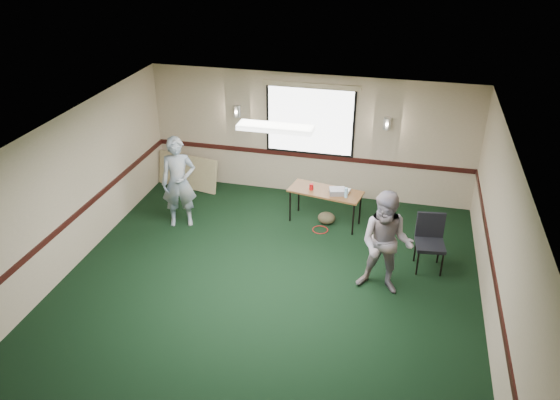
% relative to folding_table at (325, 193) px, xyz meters
% --- Properties ---
extents(ground, '(8.00, 8.00, 0.00)m').
position_rel_folding_table_xyz_m(ground, '(-0.57, -2.76, -0.67)').
color(ground, black).
rests_on(ground, ground).
extents(room_shell, '(8.00, 8.02, 8.00)m').
position_rel_folding_table_xyz_m(room_shell, '(-0.57, -0.63, 0.91)').
color(room_shell, tan).
rests_on(room_shell, ground).
extents(folding_table, '(1.52, 0.83, 0.72)m').
position_rel_folding_table_xyz_m(folding_table, '(0.00, 0.00, 0.00)').
color(folding_table, brown).
rests_on(folding_table, ground).
extents(projector, '(0.36, 0.32, 0.10)m').
position_rel_folding_table_xyz_m(projector, '(0.24, -0.07, 0.10)').
color(projector, gray).
rests_on(projector, folding_table).
extents(game_console, '(0.20, 0.17, 0.05)m').
position_rel_folding_table_xyz_m(game_console, '(0.38, 0.07, 0.08)').
color(game_console, white).
rests_on(game_console, folding_table).
extents(red_cup, '(0.08, 0.08, 0.12)m').
position_rel_folding_table_xyz_m(red_cup, '(-0.29, -0.02, 0.12)').
color(red_cup, '#AE0B0E').
rests_on(red_cup, folding_table).
extents(water_bottle, '(0.06, 0.06, 0.20)m').
position_rel_folding_table_xyz_m(water_bottle, '(0.43, -0.18, 0.15)').
color(water_bottle, '#8FC9EA').
rests_on(water_bottle, folding_table).
extents(duffel_bag, '(0.40, 0.32, 0.25)m').
position_rel_folding_table_xyz_m(duffel_bag, '(0.05, -0.04, -0.54)').
color(duffel_bag, '#413A25').
rests_on(duffel_bag, ground).
extents(cable_coil, '(0.36, 0.36, 0.02)m').
position_rel_folding_table_xyz_m(cable_coil, '(-0.03, -0.33, -0.66)').
color(cable_coil, '#B51716').
rests_on(cable_coil, ground).
extents(folded_table, '(1.51, 0.51, 0.77)m').
position_rel_folding_table_xyz_m(folded_table, '(-3.30, 0.84, -0.29)').
color(folded_table, tan).
rests_on(folded_table, ground).
extents(conference_chair, '(0.55, 0.57, 1.00)m').
position_rel_folding_table_xyz_m(conference_chair, '(2.03, -1.06, -0.08)').
color(conference_chair, black).
rests_on(conference_chair, ground).
extents(person_left, '(0.79, 0.66, 1.86)m').
position_rel_folding_table_xyz_m(person_left, '(-2.79, -0.73, 0.26)').
color(person_left, '#426491').
rests_on(person_left, ground).
extents(person_right, '(0.96, 0.79, 1.81)m').
position_rel_folding_table_xyz_m(person_right, '(1.31, -1.97, 0.24)').
color(person_right, '#6C7BA9').
rests_on(person_right, ground).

